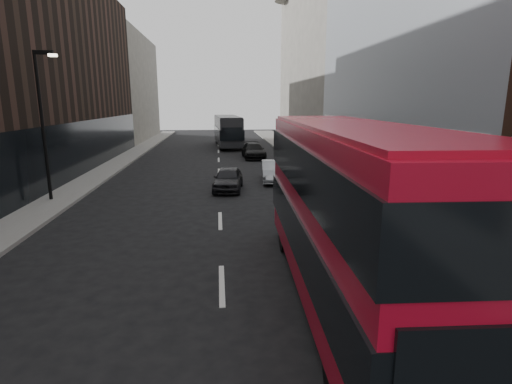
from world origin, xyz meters
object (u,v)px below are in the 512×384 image
object	(u,v)px
car_b	(273,171)
car_c	(253,151)
street_lamp	(43,116)
red_bus	(349,206)
grey_bus	(228,130)
car_a	(228,179)

from	to	relation	value
car_b	car_c	distance (m)	10.65
street_lamp	red_bus	size ratio (longest dim) A/B	0.64
street_lamp	grey_bus	xyz separation A→B (m)	(9.28, 24.33, -2.39)
car_c	car_a	bearing A→B (deg)	-103.21
red_bus	street_lamp	bearing A→B (deg)	137.66
car_a	car_c	bearing A→B (deg)	85.59
street_lamp	car_c	bearing A→B (deg)	52.75
street_lamp	car_b	world-z (taller)	street_lamp
car_a	car_c	size ratio (longest dim) A/B	0.84
car_a	car_b	xyz separation A→B (m)	(2.83, 2.19, -0.00)
grey_bus	car_a	world-z (taller)	grey_bus
grey_bus	car_b	world-z (taller)	grey_bus
red_bus	car_c	size ratio (longest dim) A/B	2.41
grey_bus	car_a	bearing A→B (deg)	-94.90
car_a	car_c	xyz separation A→B (m)	(2.57, 12.84, 0.01)
car_a	car_b	bearing A→B (deg)	44.70
street_lamp	red_bus	distance (m)	15.92
street_lamp	red_bus	bearing A→B (deg)	-44.63
grey_bus	car_a	distance (m)	22.37
car_b	car_a	bearing A→B (deg)	-138.19
car_a	car_c	world-z (taller)	car_c
car_b	car_c	world-z (taller)	car_c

